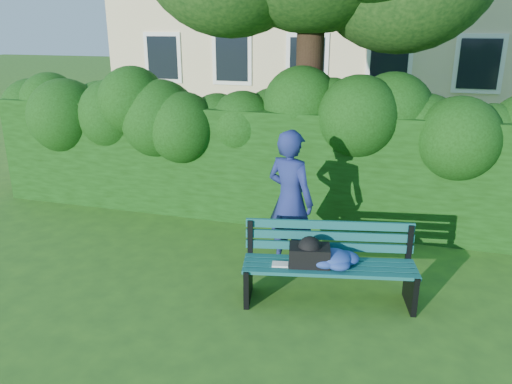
% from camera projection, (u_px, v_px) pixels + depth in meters
% --- Properties ---
extents(ground, '(80.00, 80.00, 0.00)m').
position_uv_depth(ground, '(242.00, 278.00, 6.28)').
color(ground, '#2F5B1D').
rests_on(ground, ground).
extents(hedge, '(10.00, 1.00, 1.80)m').
position_uv_depth(hedge, '(285.00, 165.00, 7.99)').
color(hedge, black).
rests_on(hedge, ground).
extents(park_bench, '(2.00, 0.94, 0.89)m').
position_uv_depth(park_bench, '(326.00, 261.00, 5.62)').
color(park_bench, '#104F52').
rests_on(park_bench, ground).
extents(man_reading, '(0.79, 0.67, 1.83)m').
position_uv_depth(man_reading, '(290.00, 200.00, 6.32)').
color(man_reading, navy).
rests_on(man_reading, ground).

